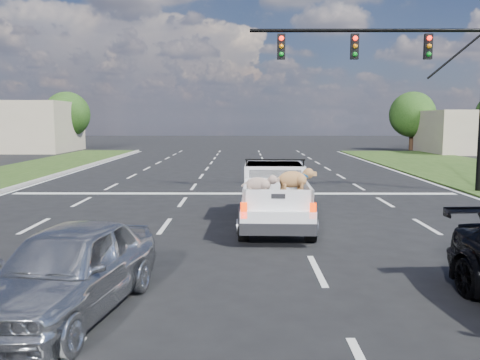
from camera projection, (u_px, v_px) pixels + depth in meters
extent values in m
plane|color=black|center=(225.00, 270.00, 9.60)|extent=(160.00, 160.00, 0.00)
cube|color=silver|center=(61.00, 212.00, 15.59)|extent=(0.12, 60.00, 0.01)
cube|color=silver|center=(175.00, 212.00, 15.57)|extent=(0.12, 60.00, 0.01)
cube|color=silver|center=(289.00, 212.00, 15.55)|extent=(0.12, 60.00, 0.01)
cube|color=silver|center=(403.00, 213.00, 15.52)|extent=(0.12, 60.00, 0.01)
cube|color=silver|center=(234.00, 194.00, 19.53)|extent=(17.00, 0.45, 0.01)
cylinder|color=black|center=(368.00, 30.00, 19.26)|extent=(9.00, 0.14, 0.14)
cube|color=black|center=(428.00, 47.00, 19.32)|extent=(0.30, 0.18, 0.95)
sphere|color=#FF1207|center=(430.00, 38.00, 19.17)|extent=(0.18, 0.18, 0.18)
cube|color=black|center=(355.00, 47.00, 19.33)|extent=(0.30, 0.18, 0.95)
sphere|color=#FF1207|center=(355.00, 38.00, 19.19)|extent=(0.18, 0.18, 0.18)
cube|color=black|center=(281.00, 47.00, 19.35)|extent=(0.30, 0.18, 0.95)
sphere|color=#FF1207|center=(281.00, 38.00, 19.21)|extent=(0.18, 0.18, 0.18)
cube|color=#B9A98D|center=(15.00, 127.00, 45.21)|extent=(10.00, 8.00, 4.40)
cylinder|color=#332114|center=(68.00, 138.00, 47.30)|extent=(0.44, 0.44, 2.16)
sphere|color=#193C10|center=(67.00, 115.00, 47.04)|extent=(4.20, 4.20, 4.20)
cylinder|color=#332114|center=(411.00, 139.00, 47.11)|extent=(0.44, 0.44, 2.16)
sphere|color=#193C10|center=(412.00, 114.00, 46.84)|extent=(4.20, 4.20, 4.20)
cylinder|color=black|center=(244.00, 227.00, 11.87)|extent=(0.27, 0.69, 0.68)
cylinder|color=black|center=(310.00, 227.00, 11.81)|extent=(0.27, 0.69, 0.68)
cylinder|color=black|center=(247.00, 204.00, 15.15)|extent=(0.27, 0.69, 0.68)
cylinder|color=black|center=(299.00, 204.00, 15.09)|extent=(0.27, 0.69, 0.68)
cube|color=white|center=(275.00, 205.00, 13.50)|extent=(1.85, 4.78, 0.46)
cube|color=white|center=(274.00, 177.00, 14.53)|extent=(1.71, 2.10, 0.77)
cube|color=black|center=(275.00, 180.00, 13.52)|extent=(1.38, 0.07, 0.55)
cylinder|color=black|center=(275.00, 160.00, 13.58)|extent=(1.61, 0.10, 0.04)
cube|color=black|center=(276.00, 203.00, 12.43)|extent=(1.66, 2.33, 0.05)
cube|color=white|center=(245.00, 193.00, 12.43)|extent=(0.14, 2.28, 0.46)
cube|color=white|center=(308.00, 193.00, 12.37)|extent=(0.14, 2.28, 0.46)
cube|color=white|center=(278.00, 200.00, 11.31)|extent=(1.59, 0.12, 0.46)
cube|color=red|center=(244.00, 210.00, 11.17)|extent=(0.14, 0.06, 0.36)
cube|color=red|center=(313.00, 211.00, 11.12)|extent=(0.14, 0.06, 0.36)
cube|color=black|center=(278.00, 229.00, 11.26)|extent=(1.72, 0.32, 0.27)
imported|color=#A8AAAF|center=(68.00, 269.00, 7.38)|extent=(2.21, 4.15, 1.34)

